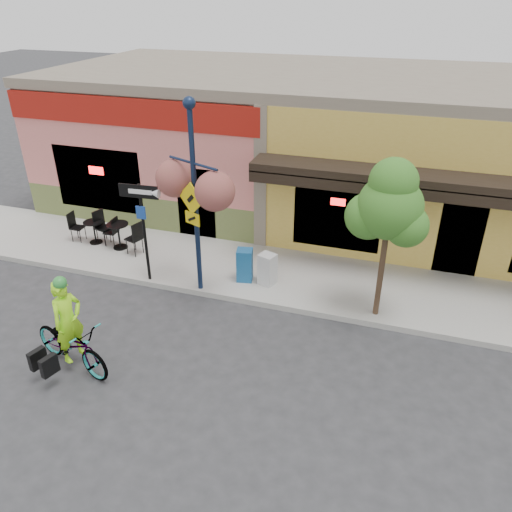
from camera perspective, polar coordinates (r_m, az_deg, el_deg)
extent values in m
plane|color=#2D2D30|center=(11.85, 0.17, -7.20)|extent=(90.00, 90.00, 0.00)
cube|color=#9E9B93|center=(13.42, 2.76, -2.18)|extent=(24.00, 3.00, 0.15)
cube|color=#A8A59E|center=(12.24, 0.95, -5.49)|extent=(24.00, 0.12, 0.15)
imported|color=maroon|center=(10.88, -20.35, -9.45)|extent=(2.21, 1.28, 1.10)
imported|color=#A4FF1A|center=(10.65, -20.44, -8.05)|extent=(0.59, 0.74, 1.78)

